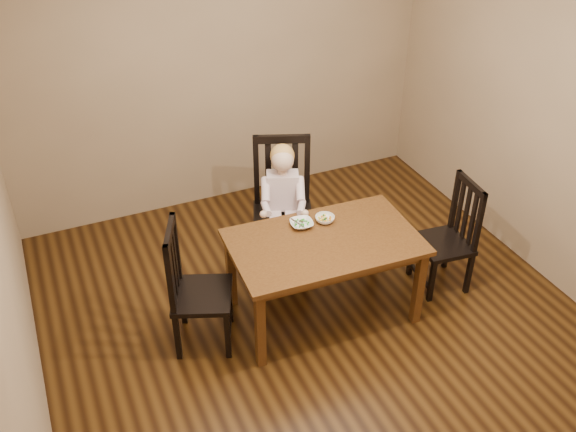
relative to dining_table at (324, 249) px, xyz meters
name	(u,v)px	position (x,y,z in m)	size (l,w,h in m)	color
room	(317,165)	(-0.09, -0.02, 0.74)	(4.01, 4.01, 2.71)	#472B0F
dining_table	(324,249)	(0.00, 0.00, 0.00)	(1.42, 0.89, 0.69)	#43250F
chair_child	(283,207)	(-0.01, 0.75, -0.07)	(0.62, 0.61, 1.13)	black
chair_left	(194,289)	(-0.97, 0.10, -0.13)	(0.54, 0.56, 1.00)	black
chair_right	(449,237)	(1.08, -0.08, -0.16)	(0.43, 0.45, 0.95)	black
toddler	(283,195)	(-0.03, 0.70, 0.08)	(0.34, 0.42, 0.58)	silver
bowl_peas	(302,224)	(-0.08, 0.23, 0.10)	(0.17, 0.17, 0.04)	white
bowl_veg	(325,219)	(0.11, 0.22, 0.10)	(0.15, 0.15, 0.05)	white
fork	(298,224)	(-0.12, 0.21, 0.12)	(0.08, 0.10, 0.05)	silver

